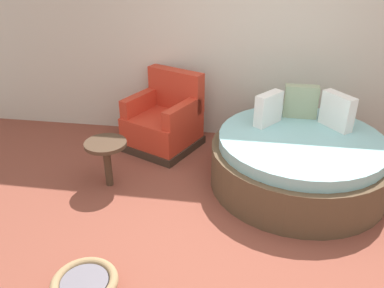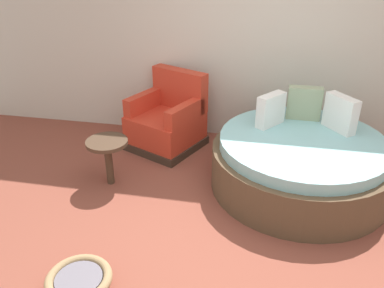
{
  "view_description": "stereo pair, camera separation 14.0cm",
  "coord_description": "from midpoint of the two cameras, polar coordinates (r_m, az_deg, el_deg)",
  "views": [
    {
      "loc": [
        -0.0,
        -2.88,
        2.42
      ],
      "look_at": [
        -0.55,
        0.64,
        0.55
      ],
      "focal_mm": 37.31,
      "sensor_mm": 36.0,
      "label": 1
    },
    {
      "loc": [
        0.14,
        -2.85,
        2.42
      ],
      "look_at": [
        -0.55,
        0.64,
        0.55
      ],
      "focal_mm": 37.31,
      "sensor_mm": 36.0,
      "label": 2
    }
  ],
  "objects": [
    {
      "name": "ground_plane",
      "position": [
        3.76,
        5.85,
        -12.77
      ],
      "size": [
        8.0,
        8.0,
        0.02
      ],
      "primitive_type": "cube",
      "color": "brown"
    },
    {
      "name": "pet_basket",
      "position": [
        3.32,
        -16.26,
        -18.77
      ],
      "size": [
        0.51,
        0.51,
        0.13
      ],
      "color": "#9E7F56",
      "rests_on": "ground_plane"
    },
    {
      "name": "back_wall",
      "position": [
        5.08,
        8.22,
        16.16
      ],
      "size": [
        8.0,
        0.12,
        2.85
      ],
      "primitive_type": "cube",
      "color": "beige",
      "rests_on": "ground_plane"
    },
    {
      "name": "side_table",
      "position": [
        4.28,
        -13.07,
        -0.87
      ],
      "size": [
        0.44,
        0.44,
        0.52
      ],
      "color": "#473323",
      "rests_on": "ground_plane"
    },
    {
      "name": "round_daybed",
      "position": [
        4.38,
        14.12,
        -2.24
      ],
      "size": [
        1.86,
        1.86,
        0.95
      ],
      "color": "brown",
      "rests_on": "ground_plane"
    },
    {
      "name": "red_armchair",
      "position": [
        5.05,
        -4.71,
        3.17
      ],
      "size": [
        1.06,
        1.06,
        0.94
      ],
      "color": "#38281E",
      "rests_on": "ground_plane"
    }
  ]
}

